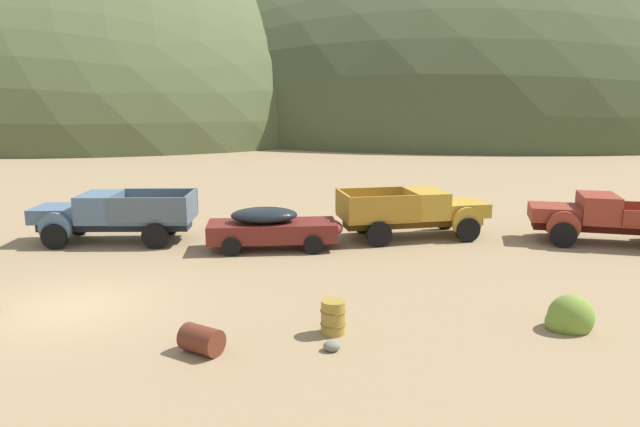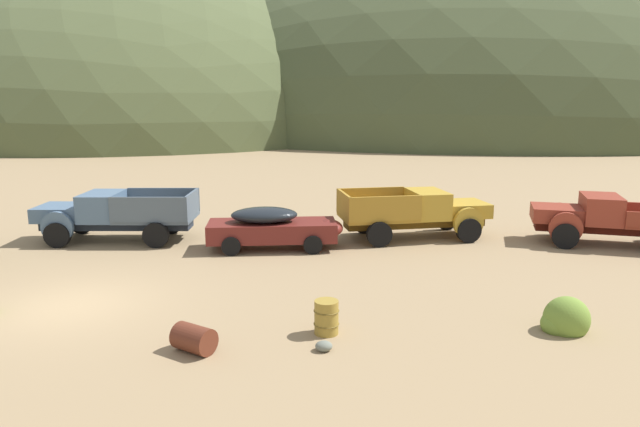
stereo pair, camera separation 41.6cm
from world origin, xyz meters
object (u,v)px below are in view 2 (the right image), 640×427
at_px(truck_rust_red, 602,219).
at_px(oil_drum_spare, 194,339).
at_px(truck_mustard, 424,213).
at_px(truck_chalk_blue, 107,215).
at_px(oil_drum_by_truck, 326,317).
at_px(car_oxblood, 276,227).

bearing_deg(truck_rust_red, oil_drum_spare, 50.43).
bearing_deg(oil_drum_spare, truck_mustard, 55.50).
bearing_deg(truck_chalk_blue, truck_mustard, -177.79).
distance_m(truck_mustard, oil_drum_spare, 12.66).
distance_m(truck_mustard, oil_drum_by_truck, 10.38).
relative_size(car_oxblood, truck_rust_red, 0.80).
relative_size(car_oxblood, truck_mustard, 0.83).
xyz_separation_m(truck_rust_red, oil_drum_by_truck, (-10.76, -8.25, -0.58)).
relative_size(truck_mustard, truck_rust_red, 0.97).
bearing_deg(car_oxblood, truck_chalk_blue, 165.07).
bearing_deg(truck_mustard, truck_rust_red, -19.73).
height_order(car_oxblood, oil_drum_by_truck, car_oxblood).
bearing_deg(oil_drum_spare, truck_rust_red, 33.78).
distance_m(car_oxblood, truck_mustard, 6.02).
bearing_deg(truck_rust_red, car_oxblood, 18.31).
bearing_deg(oil_drum_by_truck, oil_drum_spare, -162.48).
distance_m(truck_rust_red, oil_drum_by_truck, 13.57).
xyz_separation_m(truck_chalk_blue, car_oxblood, (6.68, -1.41, -0.20)).
bearing_deg(oil_drum_by_truck, car_oxblood, 101.50).
xyz_separation_m(truck_mustard, oil_drum_spare, (-7.16, -10.42, -0.71)).
height_order(truck_chalk_blue, oil_drum_spare, truck_chalk_blue).
bearing_deg(truck_mustard, truck_chalk_blue, 171.68).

